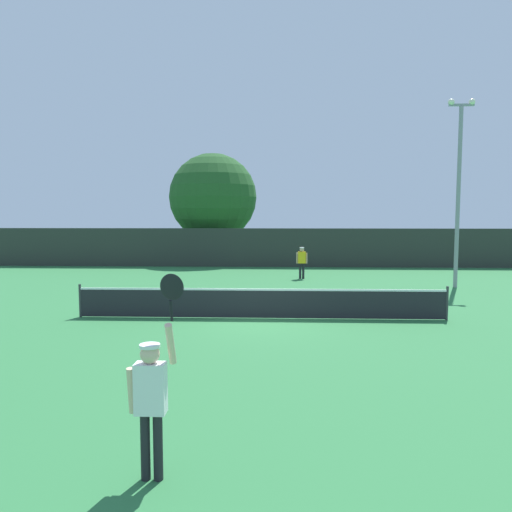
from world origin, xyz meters
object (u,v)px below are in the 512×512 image
player_serving (152,390)px  light_pole (459,182)px  tennis_ball (221,310)px  large_tree (213,197)px  player_receiving (302,260)px  parked_car_near (358,248)px

player_serving → light_pole: 19.36m
player_serving → tennis_ball: 10.66m
light_pole → player_serving: bearing=-120.7°
player_serving → large_tree: bearing=95.7°
player_receiving → parked_car_near: (4.87, 11.91, -0.21)m
player_serving → parked_car_near: player_serving is taller
player_serving → player_receiving: size_ratio=1.60×
player_serving → tennis_ball: bearing=91.8°
parked_car_near → tennis_ball: bearing=-108.4°
player_receiving → large_tree: 11.01m
light_pole → parked_car_near: light_pole is taller
player_receiving → light_pole: 8.23m
light_pole → large_tree: size_ratio=1.12×
player_serving → large_tree: 28.08m
player_serving → large_tree: (-2.79, 27.74, 3.33)m
tennis_ball → large_tree: bearing=98.1°
player_receiving → parked_car_near: size_ratio=0.38×
player_receiving → parked_car_near: bearing=-112.2°
light_pole → tennis_ball: bearing=-150.3°
light_pole → large_tree: (-12.51, 11.39, -0.28)m
player_serving → tennis_ball: (-0.34, 10.59, -1.12)m
tennis_ball → light_pole: size_ratio=0.01×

